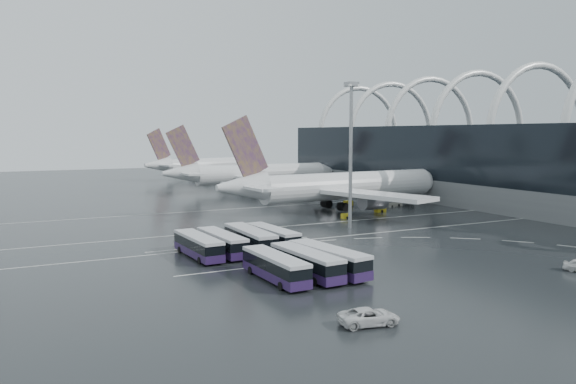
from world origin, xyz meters
name	(u,v)px	position (x,y,z in m)	size (l,w,h in m)	color
ground	(355,233)	(0.00, 0.00, 0.00)	(420.00, 420.00, 0.00)	black
terminal	(511,161)	(61.56, 19.84, 10.87)	(42.00, 160.00, 34.90)	#5D6162
lane_marking_near	(361,234)	(0.00, -2.00, 0.01)	(120.00, 0.25, 0.01)	silver
lane_marking_mid	(322,223)	(0.00, 12.00, 0.01)	(120.00, 0.25, 0.01)	silver
lane_marking_far	(264,207)	(0.00, 40.00, 0.01)	(120.00, 0.25, 0.01)	silver
bus_bay_line_south	(274,265)	(-24.00, -16.00, 0.01)	(28.00, 0.25, 0.01)	silver
bus_bay_line_north	(231,244)	(-24.00, 0.00, 0.01)	(28.00, 0.25, 0.01)	silver
airliner_main	(339,187)	(13.30, 26.99, 5.45)	(64.27, 56.27, 21.76)	silver
airliner_gate_b	(252,175)	(12.56, 76.56, 5.13)	(58.80, 53.10, 20.49)	silver
airliner_gate_c	(205,166)	(15.33, 131.02, 4.97)	(54.86, 49.90, 19.87)	silver
bus_row_near_a	(198,245)	(-31.73, -6.79, 1.77)	(3.63, 13.22, 3.22)	#2B1440
bus_row_near_b	(222,242)	(-27.94, -6.32, 1.77)	(3.63, 13.24, 3.23)	#2B1440
bus_row_near_c	(250,239)	(-23.34, -6.21, 1.89)	(3.39, 14.01, 3.45)	#2B1440
bus_row_near_d	(272,237)	(-19.21, -5.46, 1.76)	(3.83, 13.15, 3.20)	#2B1440
bus_row_far_a	(275,266)	(-27.33, -23.52, 1.78)	(3.41, 13.22, 3.24)	#2B1440
bus_row_far_b	(306,262)	(-22.94, -23.45, 1.81)	(3.80, 13.56, 3.30)	#2B1440
bus_row_far_c	(328,259)	(-19.65, -23.35, 1.86)	(4.81, 14.02, 3.38)	#2B1440
van_curve_a	(369,317)	(-26.35, -41.97, 0.82)	(2.71, 5.88, 1.63)	silver
floodlight_mast	(351,137)	(1.85, 4.56, 17.27)	(2.10, 2.10, 27.45)	gray
gse_cart_belly_a	(380,209)	(19.98, 19.73, 0.66)	(2.43, 1.43, 1.32)	gold
gse_cart_belly_b	(391,205)	(27.59, 25.79, 0.52)	(1.91, 1.13, 1.04)	slate
gse_cart_belly_c	(346,216)	(7.80, 15.25, 0.52)	(1.89, 1.12, 1.03)	gold
gse_cart_belly_d	(397,204)	(30.33, 26.75, 0.59)	(2.15, 1.27, 1.17)	slate
gse_cart_belly_e	(348,203)	(19.90, 32.97, 0.61)	(2.22, 1.31, 1.21)	gold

